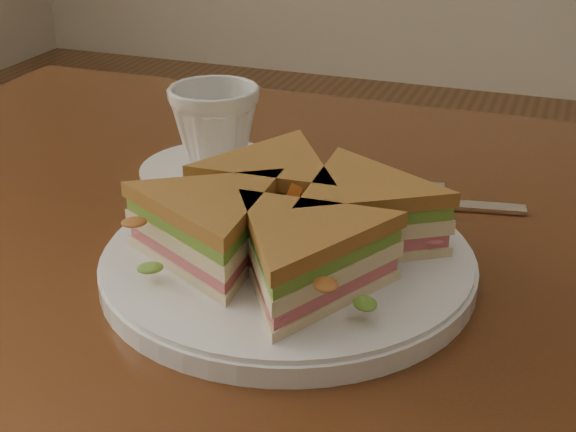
% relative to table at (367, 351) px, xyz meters
% --- Properties ---
extents(table, '(1.20, 0.80, 0.75)m').
position_rel_table_xyz_m(table, '(0.00, 0.00, 0.00)').
color(table, '#381B0C').
rests_on(table, ground).
extents(plate, '(0.29, 0.29, 0.02)m').
position_rel_table_xyz_m(plate, '(-0.05, -0.05, 0.11)').
color(plate, white).
rests_on(plate, table).
extents(sandwich_wedges, '(0.30, 0.30, 0.06)m').
position_rel_table_xyz_m(sandwich_wedges, '(-0.05, -0.05, 0.14)').
color(sandwich_wedges, beige).
rests_on(sandwich_wedges, plate).
extents(crisps_mound, '(0.09, 0.09, 0.05)m').
position_rel_table_xyz_m(crisps_mound, '(-0.05, -0.05, 0.14)').
color(crisps_mound, '#B85817').
rests_on(crisps_mound, plate).
extents(spoon, '(0.18, 0.05, 0.01)m').
position_rel_table_xyz_m(spoon, '(-0.10, 0.12, 0.10)').
color(spoon, silver).
rests_on(spoon, table).
extents(knife, '(0.21, 0.05, 0.00)m').
position_rel_table_xyz_m(knife, '(0.00, 0.10, 0.10)').
color(knife, silver).
rests_on(knife, table).
extents(saucer, '(0.15, 0.15, 0.01)m').
position_rel_table_xyz_m(saucer, '(-0.19, 0.10, 0.10)').
color(saucer, white).
rests_on(saucer, table).
extents(coffee_cup, '(0.10, 0.10, 0.08)m').
position_rel_table_xyz_m(coffee_cup, '(-0.19, 0.10, 0.15)').
color(coffee_cup, white).
rests_on(coffee_cup, saucer).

